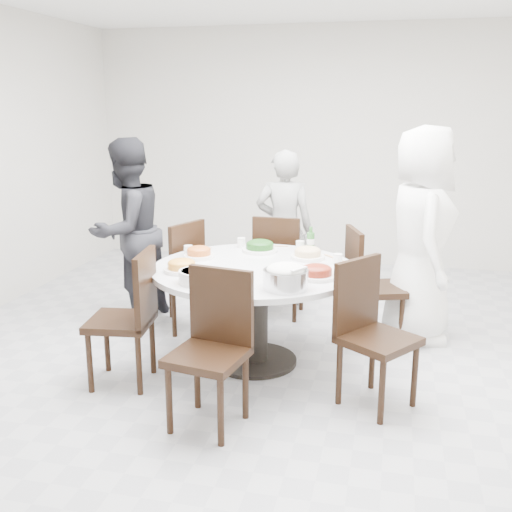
% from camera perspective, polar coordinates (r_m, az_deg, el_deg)
% --- Properties ---
extents(floor, '(6.00, 6.00, 0.01)m').
position_cam_1_polar(floor, '(4.68, 4.05, -9.75)').
color(floor, '#B2B3B8').
rests_on(floor, ground).
extents(wall_back, '(6.00, 0.01, 2.80)m').
position_cam_1_polar(wall_back, '(7.27, 8.09, 10.20)').
color(wall_back, silver).
rests_on(wall_back, ground).
extents(wall_front, '(6.00, 0.01, 2.80)m').
position_cam_1_polar(wall_front, '(1.48, -13.99, -6.26)').
color(wall_front, silver).
rests_on(wall_front, ground).
extents(dining_table, '(1.50, 1.50, 0.75)m').
position_cam_1_polar(dining_table, '(4.48, -0.15, -5.68)').
color(dining_table, silver).
rests_on(dining_table, floor).
extents(chair_ne, '(0.53, 0.53, 0.95)m').
position_cam_1_polar(chair_ne, '(4.93, 11.31, -2.85)').
color(chair_ne, black).
rests_on(chair_ne, floor).
extents(chair_n, '(0.43, 0.43, 0.95)m').
position_cam_1_polar(chair_n, '(5.47, 2.33, -0.86)').
color(chair_n, black).
rests_on(chair_n, floor).
extents(chair_nw, '(0.54, 0.54, 0.95)m').
position_cam_1_polar(chair_nw, '(5.21, -8.06, -1.76)').
color(chair_nw, black).
rests_on(chair_nw, floor).
extents(chair_sw, '(0.47, 0.47, 0.95)m').
position_cam_1_polar(chair_sw, '(4.23, -12.82, -5.82)').
color(chair_sw, black).
rests_on(chair_sw, floor).
extents(chair_s, '(0.49, 0.49, 0.95)m').
position_cam_1_polar(chair_s, '(3.60, -4.66, -9.19)').
color(chair_s, black).
rests_on(chair_s, floor).
extents(chair_se, '(0.59, 0.59, 0.95)m').
position_cam_1_polar(chair_se, '(3.90, 11.61, -7.52)').
color(chair_se, black).
rests_on(chair_se, floor).
extents(diner_right, '(0.68, 0.93, 1.75)m').
position_cam_1_polar(diner_right, '(5.00, 15.44, 1.89)').
color(diner_right, white).
rests_on(diner_right, floor).
extents(diner_middle, '(0.58, 0.42, 1.49)m').
position_cam_1_polar(diner_middle, '(5.73, 2.70, 2.65)').
color(diner_middle, black).
rests_on(diner_middle, floor).
extents(diner_left, '(0.84, 0.95, 1.63)m').
position_cam_1_polar(diner_left, '(5.42, -12.18, 2.35)').
color(diner_left, black).
rests_on(diner_left, floor).
extents(dish_greens, '(0.28, 0.28, 0.07)m').
position_cam_1_polar(dish_greens, '(4.81, 0.36, 0.85)').
color(dish_greens, white).
rests_on(dish_greens, dining_table).
extents(dish_pale, '(0.26, 0.26, 0.07)m').
position_cam_1_polar(dish_pale, '(4.61, 4.94, 0.18)').
color(dish_pale, white).
rests_on(dish_pale, dining_table).
extents(dish_orange, '(0.24, 0.24, 0.06)m').
position_cam_1_polar(dish_orange, '(4.64, -5.46, 0.22)').
color(dish_orange, white).
rests_on(dish_orange, dining_table).
extents(dish_redbrown, '(0.27, 0.27, 0.07)m').
position_cam_1_polar(dish_redbrown, '(4.10, 5.80, -1.65)').
color(dish_redbrown, white).
rests_on(dish_redbrown, dining_table).
extents(dish_tofu, '(0.25, 0.25, 0.07)m').
position_cam_1_polar(dish_tofu, '(4.27, -7.10, -1.07)').
color(dish_tofu, white).
rests_on(dish_tofu, dining_table).
extents(rice_bowl, '(0.29, 0.29, 0.13)m').
position_cam_1_polar(rice_bowl, '(3.85, 2.84, -2.22)').
color(rice_bowl, silver).
rests_on(rice_bowl, dining_table).
extents(soup_bowl, '(0.28, 0.28, 0.08)m').
position_cam_1_polar(soup_bowl, '(3.99, -5.40, -1.95)').
color(soup_bowl, white).
rests_on(soup_bowl, dining_table).
extents(beverage_bottle, '(0.06, 0.06, 0.21)m').
position_cam_1_polar(beverage_bottle, '(4.78, 5.23, 1.55)').
color(beverage_bottle, '#2D702D').
rests_on(beverage_bottle, dining_table).
extents(tea_cups, '(0.07, 0.07, 0.08)m').
position_cam_1_polar(tea_cups, '(4.96, 1.64, 1.31)').
color(tea_cups, white).
rests_on(tea_cups, dining_table).
extents(chopsticks, '(0.24, 0.04, 0.01)m').
position_cam_1_polar(chopsticks, '(5.00, 1.63, 1.01)').
color(chopsticks, tan).
rests_on(chopsticks, dining_table).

